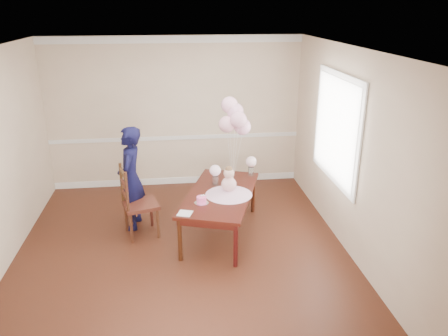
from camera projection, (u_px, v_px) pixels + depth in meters
floor at (183, 253)px, 5.97m from camera, size 4.50×5.00×0.00m
ceiling at (175, 50)px, 5.01m from camera, size 4.50×5.00×0.02m
wall_back at (175, 114)px, 7.81m from camera, size 4.50×0.02×2.70m
wall_front at (188, 275)px, 3.17m from camera, size 4.50×0.02×2.70m
wall_right at (350, 153)px, 5.75m from camera, size 0.02×5.00×2.70m
chair_rail_trim at (176, 138)px, 7.96m from camera, size 4.50×0.02×0.07m
crown_molding at (172, 39)px, 7.35m from camera, size 4.50×0.02×0.12m
baseboard_trim at (178, 180)px, 8.26m from camera, size 4.50×0.02×0.12m
window_frame at (336, 128)px, 6.14m from camera, size 0.02×1.66×1.56m
window_blinds at (335, 128)px, 6.13m from camera, size 0.01×1.50×1.40m
dining_table_top at (220, 194)px, 6.26m from camera, size 1.39×1.95×0.04m
table_apron at (220, 198)px, 6.28m from camera, size 1.28×1.84×0.09m
table_leg_fl at (180, 240)px, 5.70m from camera, size 0.08×0.08×0.62m
table_leg_fr at (236, 245)px, 5.56m from camera, size 0.08×0.08×0.62m
table_leg_bl at (209, 191)px, 7.18m from camera, size 0.08×0.08×0.62m
table_leg_br at (253, 194)px, 7.05m from camera, size 0.08×0.08×0.62m
baby_skirt at (229, 192)px, 6.17m from camera, size 0.85×0.85×0.09m
baby_torso at (229, 184)px, 6.13m from camera, size 0.21×0.21×0.21m
baby_head at (229, 173)px, 6.07m from camera, size 0.15×0.15×0.15m
baby_hair at (229, 170)px, 6.05m from camera, size 0.11×0.11×0.11m
cake_platter at (202, 203)px, 5.92m from camera, size 0.25×0.25×0.01m
birthday_cake at (202, 200)px, 5.90m from camera, size 0.17×0.17×0.09m
cake_flower_a at (201, 196)px, 5.88m from camera, size 0.03×0.03×0.03m
cake_flower_b at (204, 195)px, 5.89m from camera, size 0.03×0.03×0.03m
rose_vase_near at (215, 180)px, 6.49m from camera, size 0.11×0.11×0.14m
roses_near at (215, 170)px, 6.43m from camera, size 0.17×0.17×0.17m
rose_vase_far at (251, 171)px, 6.85m from camera, size 0.11×0.11×0.14m
roses_far at (251, 162)px, 6.79m from camera, size 0.17×0.17×0.17m
napkin at (185, 213)px, 5.62m from camera, size 0.22×0.22×0.01m
balloon_weight at (232, 180)px, 6.67m from camera, size 0.04×0.04×0.02m
balloon_a at (227, 124)px, 6.38m from camera, size 0.25×0.25×0.25m
balloon_b at (238, 120)px, 6.28m from camera, size 0.25×0.25×0.25m
balloon_c at (235, 111)px, 6.38m from camera, size 0.25×0.25×0.25m
balloon_d at (230, 105)px, 6.38m from camera, size 0.25×0.25×0.25m
balloon_e at (243, 127)px, 6.42m from camera, size 0.25×0.25×0.25m
balloon_ribbon_a at (230, 157)px, 6.55m from camera, size 0.08×0.03×0.74m
balloon_ribbon_b at (235, 155)px, 6.50m from camera, size 0.07×0.07×0.82m
balloon_ribbon_c at (234, 151)px, 6.55m from camera, size 0.04×0.08×0.91m
balloon_ribbon_d at (231, 147)px, 6.55m from camera, size 0.04×0.11×1.00m
balloon_ribbon_e at (237, 158)px, 6.57m from camera, size 0.14×0.02×0.68m
dining_chair_seat at (141, 205)px, 6.29m from camera, size 0.58×0.58×0.05m
chair_leg_fl at (132, 228)px, 6.14m from camera, size 0.05×0.05×0.46m
chair_leg_fr at (158, 223)px, 6.28m from camera, size 0.05×0.05×0.46m
chair_leg_bl at (126, 217)px, 6.47m from camera, size 0.05×0.05×0.46m
chair_leg_br at (151, 213)px, 6.61m from camera, size 0.05×0.05×0.46m
chair_back_post_l at (127, 192)px, 5.94m from camera, size 0.05×0.05×0.60m
chair_back_post_r at (122, 183)px, 6.27m from camera, size 0.05×0.05×0.60m
chair_slat_low at (125, 196)px, 6.15m from camera, size 0.15×0.42×0.05m
chair_slat_mid at (124, 185)px, 6.09m from camera, size 0.15×0.42×0.05m
chair_slat_top at (123, 173)px, 6.03m from camera, size 0.15×0.42×0.05m
woman at (131, 178)px, 6.42m from camera, size 0.44×0.61×1.57m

